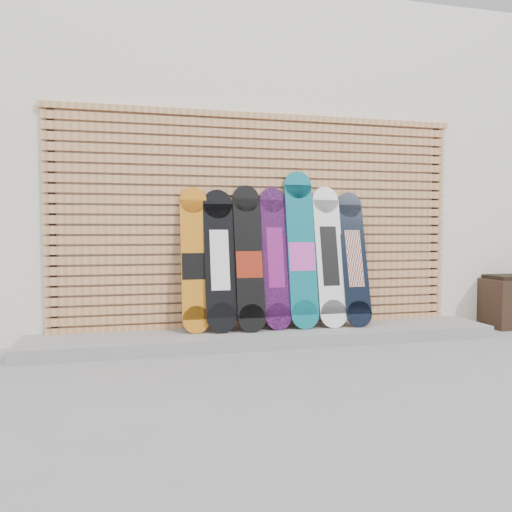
# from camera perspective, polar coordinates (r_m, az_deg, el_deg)

# --- Properties ---
(ground) EXTENTS (80.00, 80.00, 0.00)m
(ground) POSITION_cam_1_polar(r_m,az_deg,el_deg) (4.40, 5.66, -11.59)
(ground) COLOR gray
(ground) RESTS_ON ground
(building) EXTENTS (12.00, 5.00, 3.60)m
(building) POSITION_cam_1_polar(r_m,az_deg,el_deg) (7.79, 0.72, 8.10)
(building) COLOR white
(building) RESTS_ON ground
(concrete_step) EXTENTS (4.60, 0.70, 0.12)m
(concrete_step) POSITION_cam_1_polar(r_m,az_deg,el_deg) (4.98, 1.41, -9.15)
(concrete_step) COLOR gray
(concrete_step) RESTS_ON ground
(slat_wall) EXTENTS (4.26, 0.08, 2.29)m
(slat_wall) POSITION_cam_1_polar(r_m,az_deg,el_deg) (5.15, 0.60, 4.12)
(slat_wall) COLOR tan
(slat_wall) RESTS_ON ground
(snowboard_0) EXTENTS (0.26, 0.28, 1.41)m
(snowboard_0) POSITION_cam_1_polar(r_m,az_deg,el_deg) (4.86, -7.03, -0.47)
(snowboard_0) COLOR orange
(snowboard_0) RESTS_ON concrete_step
(snowboard_1) EXTENTS (0.30, 0.33, 1.39)m
(snowboard_1) POSITION_cam_1_polar(r_m,az_deg,el_deg) (4.88, -4.18, -0.46)
(snowboard_1) COLOR black
(snowboard_1) RESTS_ON concrete_step
(snowboard_2) EXTENTS (0.28, 0.36, 1.44)m
(snowboard_2) POSITION_cam_1_polar(r_m,az_deg,el_deg) (4.91, -0.81, -0.27)
(snowboard_2) COLOR black
(snowboard_2) RESTS_ON concrete_step
(snowboard_3) EXTENTS (0.27, 0.31, 1.43)m
(snowboard_3) POSITION_cam_1_polar(r_m,az_deg,el_deg) (5.00, 2.22, -0.16)
(snowboard_3) COLOR black
(snowboard_3) RESTS_ON concrete_step
(snowboard_4) EXTENTS (0.29, 0.33, 1.59)m
(snowboard_4) POSITION_cam_1_polar(r_m,az_deg,el_deg) (5.07, 5.22, 0.69)
(snowboard_4) COLOR #0C6A79
(snowboard_4) RESTS_ON concrete_step
(snowboard_5) EXTENTS (0.29, 0.34, 1.44)m
(snowboard_5) POSITION_cam_1_polar(r_m,az_deg,el_deg) (5.18, 8.38, 0.00)
(snowboard_5) COLOR white
(snowboard_5) RESTS_ON concrete_step
(snowboard_6) EXTENTS (0.27, 0.36, 1.39)m
(snowboard_6) POSITION_cam_1_polar(r_m,az_deg,el_deg) (5.27, 11.14, -0.27)
(snowboard_6) COLOR black
(snowboard_6) RESTS_ON concrete_step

